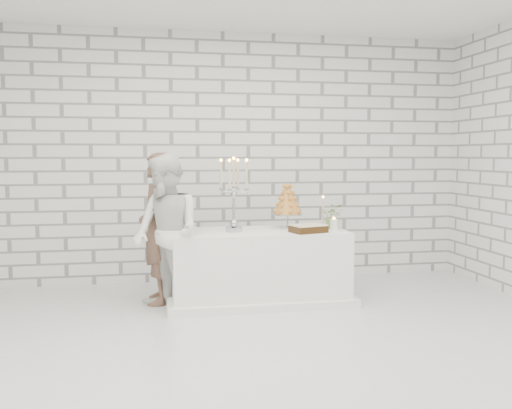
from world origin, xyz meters
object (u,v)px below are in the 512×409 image
cake_table (259,266)px  candelabra (234,194)px  groom (157,228)px  bride (166,234)px  croquembouche (287,205)px

cake_table → candelabra: size_ratio=2.35×
groom → candelabra: groom is taller
bride → candelabra: (0.69, 0.20, 0.36)m
cake_table → bride: size_ratio=1.16×
cake_table → groom: (-1.04, 0.14, 0.40)m
cake_table → candelabra: (-0.27, -0.04, 0.76)m
cake_table → croquembouche: bearing=21.9°
candelabra → cake_table: bearing=8.9°
candelabra → bride: bearing=-163.8°
cake_table → bride: bride is taller
cake_table → croquembouche: 0.72m
groom → bride: (0.08, -0.38, -0.00)m
cake_table → croquembouche: croquembouche is taller
candelabra → croquembouche: (0.61, 0.18, -0.13)m
candelabra → croquembouche: bearing=16.4°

